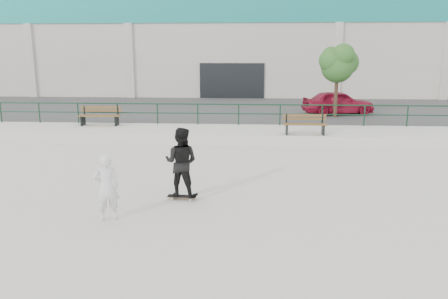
# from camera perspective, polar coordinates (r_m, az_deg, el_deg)

# --- Properties ---
(ground) EXTENTS (120.00, 120.00, 0.00)m
(ground) POSITION_cam_1_polar(r_m,az_deg,el_deg) (11.10, -5.35, -8.19)
(ground) COLOR beige
(ground) RESTS_ON ground
(ledge) EXTENTS (30.00, 3.00, 0.50)m
(ledge) POSITION_cam_1_polar(r_m,az_deg,el_deg) (20.16, -1.07, 1.98)
(ledge) COLOR beige
(ledge) RESTS_ON ground
(parking_strip) EXTENTS (60.00, 14.00, 0.50)m
(parking_strip) POSITION_cam_1_polar(r_m,az_deg,el_deg) (28.54, 0.42, 5.06)
(parking_strip) COLOR #3B3B3B
(parking_strip) RESTS_ON ground
(railing) EXTENTS (28.00, 0.06, 1.03)m
(railing) POSITION_cam_1_polar(r_m,az_deg,el_deg) (21.29, -0.77, 5.24)
(railing) COLOR #143723
(railing) RESTS_ON ledge
(commercial_building) EXTENTS (44.20, 16.33, 8.00)m
(commercial_building) POSITION_cam_1_polar(r_m,az_deg,el_deg) (42.28, 1.62, 13.31)
(commercial_building) COLOR beige
(commercial_building) RESTS_ON ground
(bench_left) EXTENTS (2.00, 0.64, 0.92)m
(bench_left) POSITION_cam_1_polar(r_m,az_deg,el_deg) (22.02, -15.89, 4.25)
(bench_left) COLOR #53381C
(bench_left) RESTS_ON ledge
(bench_right) EXTENTS (1.87, 0.57, 0.86)m
(bench_right) POSITION_cam_1_polar(r_m,az_deg,el_deg) (19.08, 10.51, 3.23)
(bench_right) COLOR #53381C
(bench_right) RESTS_ON ledge
(tree) EXTENTS (2.21, 1.96, 3.92)m
(tree) POSITION_cam_1_polar(r_m,az_deg,el_deg) (24.51, 14.69, 10.94)
(tree) COLOR #493324
(tree) RESTS_ON parking_strip
(red_car) EXTENTS (4.20, 2.28, 1.36)m
(red_car) POSITION_cam_1_polar(r_m,az_deg,el_deg) (25.85, 14.66, 5.96)
(red_car) COLOR maroon
(red_car) RESTS_ON parking_strip
(skateboard) EXTENTS (0.79, 0.26, 0.09)m
(skateboard) POSITION_cam_1_polar(r_m,az_deg,el_deg) (12.06, -5.52, -6.13)
(skateboard) COLOR black
(skateboard) RESTS_ON ground
(standing_skater) EXTENTS (1.03, 0.86, 1.89)m
(standing_skater) POSITION_cam_1_polar(r_m,az_deg,el_deg) (11.79, -5.62, -1.66)
(standing_skater) COLOR black
(standing_skater) RESTS_ON skateboard
(seated_skater) EXTENTS (0.69, 0.57, 1.61)m
(seated_skater) POSITION_cam_1_polar(r_m,az_deg,el_deg) (10.71, -15.10, -4.79)
(seated_skater) COLOR silver
(seated_skater) RESTS_ON ground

